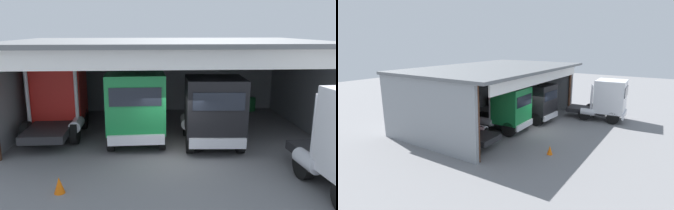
# 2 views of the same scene
# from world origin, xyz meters

# --- Properties ---
(ground_plane) EXTENTS (80.00, 80.00, 0.00)m
(ground_plane) POSITION_xyz_m (0.00, 0.00, 0.00)
(ground_plane) COLOR slate
(ground_plane) RESTS_ON ground
(workshop_shed) EXTENTS (15.44, 9.42, 4.75)m
(workshop_shed) POSITION_xyz_m (0.00, 5.02, 3.36)
(workshop_shed) COLOR gray
(workshop_shed) RESTS_ON ground
(truck_red_center_bay) EXTENTS (2.74, 4.88, 3.74)m
(truck_red_center_bay) POSITION_xyz_m (-5.55, 3.61, 1.94)
(truck_red_center_bay) COLOR red
(truck_red_center_bay) RESTS_ON ground
(truck_green_center_left_bay) EXTENTS (2.79, 4.80, 3.69)m
(truck_green_center_left_bay) POSITION_xyz_m (-1.57, 1.77, 1.78)
(truck_green_center_left_bay) COLOR #197F3D
(truck_green_center_left_bay) RESTS_ON ground
(truck_black_yard_outside) EXTENTS (2.72, 5.00, 3.25)m
(truck_black_yard_outside) POSITION_xyz_m (1.91, 1.26, 1.71)
(truck_black_yard_outside) COLOR black
(truck_black_yard_outside) RESTS_ON ground
(oil_drum) EXTENTS (0.58, 0.58, 0.87)m
(oil_drum) POSITION_xyz_m (5.80, 7.85, 0.44)
(oil_drum) COLOR #197233
(oil_drum) RESTS_ON ground
(tool_cart) EXTENTS (0.90, 0.60, 1.00)m
(tool_cart) POSITION_xyz_m (4.50, 7.63, 0.50)
(tool_cart) COLOR black
(tool_cart) RESTS_ON ground
(traffic_cone) EXTENTS (0.36, 0.36, 0.56)m
(traffic_cone) POSITION_xyz_m (-3.94, -2.82, 0.28)
(traffic_cone) COLOR orange
(traffic_cone) RESTS_ON ground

